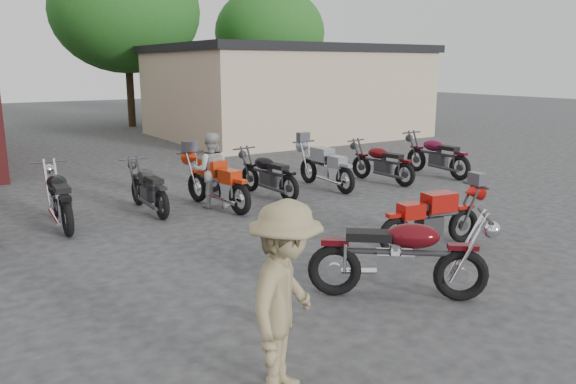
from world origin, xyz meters
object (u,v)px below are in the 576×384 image
vintage_motorcycle (402,251)px  row_bike_5 (268,172)px  helmet (276,316)px  row_bike_6 (325,164)px  row_bike_3 (148,185)px  sportbike (433,215)px  person_tan (286,300)px  row_bike_7 (381,161)px  row_bike_8 (437,153)px  row_bike_2 (59,194)px  person_light (211,170)px  row_bike_4 (216,179)px

vintage_motorcycle → row_bike_5: size_ratio=1.12×
helmet → row_bike_6: (4.96, 5.73, 0.48)m
vintage_motorcycle → row_bike_3: 6.19m
sportbike → helmet: (-3.69, -1.05, -0.43)m
row_bike_6 → person_tan: bearing=140.5°
row_bike_6 → row_bike_7: (1.64, -0.21, -0.03)m
person_tan → row_bike_8: bearing=-4.3°
row_bike_3 → vintage_motorcycle: bearing=-169.2°
row_bike_7 → person_tan: bearing=124.3°
row_bike_3 → row_bike_7: (6.06, -0.35, 0.01)m
row_bike_3 → row_bike_2: bearing=92.8°
row_bike_3 → row_bike_5: (2.78, -0.13, 0.02)m
sportbike → row_bike_5: size_ratio=0.96×
person_light → row_bike_7: size_ratio=0.81×
helmet → person_light: person_light is taller
row_bike_3 → helmet: bearing=174.1°
helmet → row_bike_3: 5.91m
row_bike_2 → row_bike_4: (3.07, -0.36, 0.00)m
helmet → row_bike_2: size_ratio=0.12×
person_light → sportbike: bearing=140.8°
row_bike_3 → row_bike_6: bearing=-92.3°
helmet → row_bike_4: 5.74m
row_bike_4 → row_bike_8: bearing=-99.4°
person_light → row_bike_5: bearing=-144.1°
person_light → vintage_motorcycle: bearing=117.6°
row_bike_2 → row_bike_8: size_ratio=0.99×
helmet → row_bike_7: (6.60, 5.52, 0.45)m
helmet → row_bike_6: row_bike_6 is taller
row_bike_5 → row_bike_4: bearing=95.5°
vintage_motorcycle → row_bike_3: bearing=140.5°
row_bike_4 → row_bike_6: row_bike_4 is taller
helmet → row_bike_6: 7.60m
row_bike_8 → row_bike_6: bearing=83.6°
row_bike_4 → row_bike_8: (6.64, -0.01, 0.00)m
sportbike → row_bike_6: size_ratio=0.93×
vintage_motorcycle → helmet: size_ratio=8.63×
row_bike_2 → row_bike_7: bearing=-89.2°
person_light → row_bike_3: person_light is taller
sportbike → row_bike_3: row_bike_3 is taller
vintage_motorcycle → row_bike_2: size_ratio=1.05×
row_bike_5 → person_light: bearing=90.5°
person_light → row_bike_5: 1.53m
row_bike_5 → row_bike_7: size_ratio=1.02×
vintage_motorcycle → row_bike_7: size_ratio=1.13×
helmet → row_bike_2: bearing=101.9°
person_light → row_bike_8: 6.69m
sportbike → row_bike_6: row_bike_6 is taller
person_tan → vintage_motorcycle: bearing=-17.5°
helmet → row_bike_3: size_ratio=0.13×
row_bike_4 → row_bike_3: bearing=61.3°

